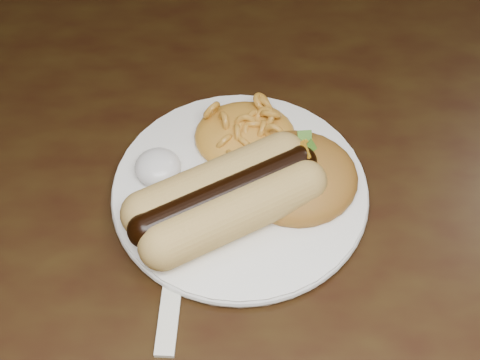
{
  "coord_description": "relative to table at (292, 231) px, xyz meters",
  "views": [
    {
      "loc": [
        -0.05,
        -0.39,
        1.26
      ],
      "look_at": [
        -0.05,
        -0.02,
        0.77
      ],
      "focal_mm": 55.0,
      "sensor_mm": 36.0,
      "label": 1
    }
  ],
  "objects": [
    {
      "name": "sour_cream",
      "position": [
        -0.12,
        -0.01,
        0.12
      ],
      "size": [
        0.05,
        0.05,
        0.02
      ],
      "primitive_type": "ellipsoid",
      "rotation": [
        0.0,
        0.0,
        -0.23
      ],
      "color": "white",
      "rests_on": "plate"
    },
    {
      "name": "mac_and_cheese",
      "position": [
        -0.05,
        0.03,
        0.12
      ],
      "size": [
        0.11,
        0.11,
        0.03
      ],
      "primitive_type": "ellipsoid",
      "rotation": [
        0.0,
        0.0,
        0.39
      ],
      "color": "gold",
      "rests_on": "plate"
    },
    {
      "name": "hotdog",
      "position": [
        -0.06,
        -0.05,
        0.12
      ],
      "size": [
        0.14,
        0.13,
        0.04
      ],
      "rotation": [
        0.0,
        0.0,
        0.5
      ],
      "color": "#DCBE65",
      "rests_on": "plate"
    },
    {
      "name": "table",
      "position": [
        0.0,
        0.0,
        0.0
      ],
      "size": [
        1.6,
        0.9,
        0.75
      ],
      "color": "black",
      "rests_on": "floor"
    },
    {
      "name": "taco_salad",
      "position": [
        -0.0,
        -0.02,
        0.12
      ],
      "size": [
        0.1,
        0.1,
        0.05
      ],
      "rotation": [
        0.0,
        0.0,
        0.38
      ],
      "color": "#D2552B",
      "rests_on": "plate"
    },
    {
      "name": "plate",
      "position": [
        -0.05,
        -0.02,
        0.1
      ],
      "size": [
        0.28,
        0.28,
        0.01
      ],
      "primitive_type": "cylinder",
      "rotation": [
        0.0,
        0.0,
        0.37
      ],
      "color": "white",
      "rests_on": "table"
    },
    {
      "name": "fork",
      "position": [
        -0.1,
        -0.12,
        0.09
      ],
      "size": [
        0.02,
        0.12,
        0.0
      ],
      "primitive_type": "cube",
      "rotation": [
        0.0,
        0.0,
        -0.05
      ],
      "color": "silver",
      "rests_on": "table"
    }
  ]
}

